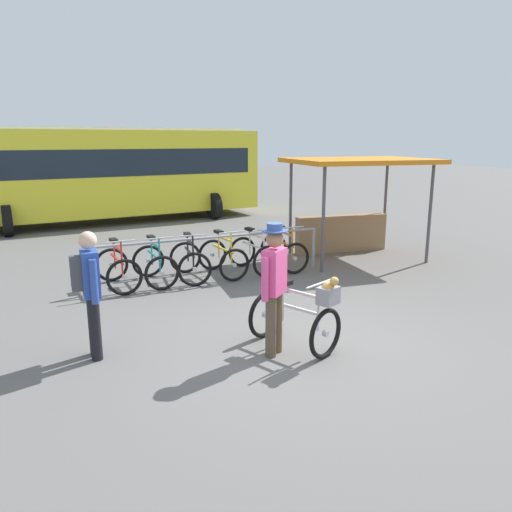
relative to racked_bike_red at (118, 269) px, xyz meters
name	(u,v)px	position (x,y,z in m)	size (l,w,h in m)	color
ground_plane	(300,345)	(1.60, -3.83, -0.37)	(80.00, 80.00, 0.00)	#605E5B
bike_rack_rail	(214,245)	(1.84, -0.27, 0.33)	(4.60, 0.28, 0.88)	#99999E
racked_bike_red	(118,269)	(0.00, 0.00, 0.00)	(0.68, 1.13, 0.98)	black
racked_bike_teal	(155,265)	(0.70, -0.03, 0.00)	(0.68, 1.11, 0.97)	black
racked_bike_black	(190,261)	(1.40, -0.07, 0.00)	(0.83, 1.19, 0.97)	black
racked_bike_yellow	(223,258)	(2.10, -0.10, 0.00)	(0.70, 1.11, 0.97)	black
racked_bike_white	(254,255)	(2.80, -0.14, 0.00)	(0.73, 1.12, 0.97)	black
racked_bike_orange	(284,252)	(3.50, -0.17, 0.00)	(0.73, 1.13, 0.97)	black
featured_bicycle	(301,315)	(1.54, -3.95, 0.12)	(0.99, 1.26, 1.09)	black
person_with_featured_bike	(274,284)	(1.15, -3.91, 0.58)	(0.45, 0.37, 1.72)	brown
pedestrian_with_backpack	(90,287)	(-0.93, -2.94, 0.57)	(0.35, 0.53, 1.64)	black
bus_distant	(109,169)	(1.49, 7.95, 1.37)	(10.09, 3.66, 3.08)	yellow
market_stall	(351,197)	(5.54, 0.21, 1.03)	(3.43, 2.77, 2.30)	#4C4C51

